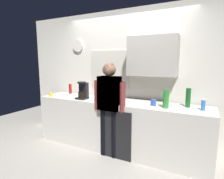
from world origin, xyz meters
TOP-DOWN VIEW (x-y plane):
  - ground_plane at (0.00, 0.00)m, footprint 8.00×8.00m
  - kitchen_counter at (0.00, 0.30)m, footprint 3.19×0.64m
  - dishwasher_panel at (0.13, -0.03)m, footprint 0.56×0.02m
  - back_wall_assembly at (0.06, 0.70)m, footprint 4.79×0.42m
  - coffee_maker at (-0.68, 0.20)m, footprint 0.20×0.20m
  - bottle_red_vinegar at (-1.27, 0.53)m, footprint 0.06×0.06m
  - bottle_clear_soda at (0.88, 0.20)m, footprint 0.09×0.09m
  - bottle_green_wine at (1.18, 0.41)m, footprint 0.07×0.07m
  - cup_yellow_cup at (-1.39, 0.06)m, footprint 0.07×0.07m
  - cup_blue_mug at (0.67, 0.26)m, footprint 0.08×0.08m
  - dish_soap at (1.39, 0.30)m, footprint 0.06×0.06m
  - person_at_sink at (0.00, 0.00)m, footprint 0.57×0.22m
  - person_guest at (0.00, 0.00)m, footprint 0.57×0.22m

SIDE VIEW (x-z plane):
  - ground_plane at x=0.00m, z-range 0.00..0.00m
  - dishwasher_panel at x=0.13m, z-range 0.00..0.82m
  - kitchen_counter at x=0.00m, z-range 0.00..0.91m
  - person_at_sink at x=0.00m, z-range 0.15..1.75m
  - person_guest at x=0.00m, z-range 0.15..1.75m
  - cup_yellow_cup at x=-1.39m, z-range 0.91..0.99m
  - cup_blue_mug at x=0.67m, z-range 0.91..1.01m
  - dish_soap at x=1.39m, z-range 0.90..1.08m
  - bottle_red_vinegar at x=-1.27m, z-range 0.91..1.13m
  - bottle_clear_soda at x=0.88m, z-range 0.91..1.19m
  - coffee_maker at x=-0.68m, z-range 0.89..1.22m
  - bottle_green_wine at x=1.18m, z-range 0.91..1.21m
  - back_wall_assembly at x=0.06m, z-range 0.06..2.66m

